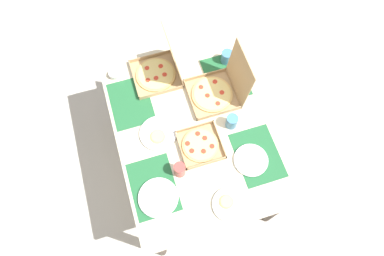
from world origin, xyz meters
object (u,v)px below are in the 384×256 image
plate_middle (229,204)px  cup_clear_left (227,57)px  plate_far_left (158,198)px  plate_near_left (158,134)px  condiment_bowl (114,74)px  pizza_box_corner_right (200,145)px  pizza_box_corner_left (159,70)px  pizza_box_edge_far (218,90)px  plate_near_right (251,160)px  cup_red (232,121)px  cup_clear_right (180,170)px

plate_middle → cup_clear_left: size_ratio=2.22×
plate_far_left → cup_clear_left: 1.05m
plate_near_left → cup_clear_left: cup_clear_left is taller
plate_far_left → cup_clear_left: bearing=138.3°
plate_near_left → condiment_bowl: (-0.50, -0.17, 0.01)m
pizza_box_corner_right → plate_middle: size_ratio=1.27×
plate_middle → cup_clear_left: bearing=161.4°
pizza_box_corner_left → condiment_bowl: 0.31m
condiment_bowl → plate_middle: bearing=23.2°
pizza_box_corner_right → pizza_box_edge_far: size_ratio=0.74×
pizza_box_corner_right → pizza_box_edge_far: bearing=145.0°
plate_middle → plate_near_right: bearing=134.4°
pizza_box_corner_left → plate_near_left: bearing=-16.6°
plate_near_right → condiment_bowl: size_ratio=2.87×
pizza_box_corner_left → plate_near_left: size_ratio=1.44×
plate_near_right → cup_red: bearing=-172.9°
cup_clear_right → condiment_bowl: 0.81m
pizza_box_corner_right → pizza_box_edge_far: pizza_box_edge_far is taller
plate_near_right → condiment_bowl: bearing=-141.6°
plate_middle → cup_red: cup_red is taller
pizza_box_edge_far → cup_clear_left: 0.27m
pizza_box_corner_right → plate_near_right: size_ratio=1.23×
plate_near_left → condiment_bowl: condiment_bowl is taller
plate_near_left → pizza_box_corner_left: bearing=163.4°
pizza_box_corner_left → cup_red: (0.50, 0.33, -0.00)m
pizza_box_edge_far → pizza_box_corner_left: bearing=-128.3°
pizza_box_corner_left → cup_clear_right: bearing=-5.3°
plate_near_right → plate_far_left: same height
pizza_box_corner_right → pizza_box_corner_left: bearing=-169.8°
pizza_box_corner_left → plate_near_right: (0.76, 0.37, -0.04)m
plate_middle → cup_clear_right: bearing=-141.2°
cup_clear_right → plate_near_right: bearing=82.3°
plate_middle → cup_clear_left: (-0.94, 0.32, 0.04)m
plate_near_left → cup_clear_right: (0.28, 0.06, 0.04)m
plate_middle → pizza_box_corner_right: bearing=-173.0°
cup_clear_right → plate_far_left: bearing=-55.7°
pizza_box_corner_left → plate_middle: (0.97, 0.15, -0.04)m
pizza_box_corner_right → condiment_bowl: size_ratio=3.53×
plate_near_right → plate_near_left: size_ratio=0.89×
cup_red → condiment_bowl: size_ratio=1.32×
cup_clear_right → cup_clear_left: cup_clear_right is taller
plate_far_left → cup_red: bearing=119.2°
pizza_box_corner_right → condiment_bowl: 0.77m
cup_clear_left → plate_middle: bearing=-18.6°
pizza_box_edge_far → cup_clear_right: (0.44, -0.39, 0.00)m
pizza_box_corner_right → plate_near_left: (-0.15, -0.23, -0.00)m
plate_near_left → cup_clear_left: bearing=123.6°
pizza_box_corner_left → plate_middle: size_ratio=1.67×
plate_near_right → cup_clear_right: 0.44m
plate_middle → cup_red: 0.51m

